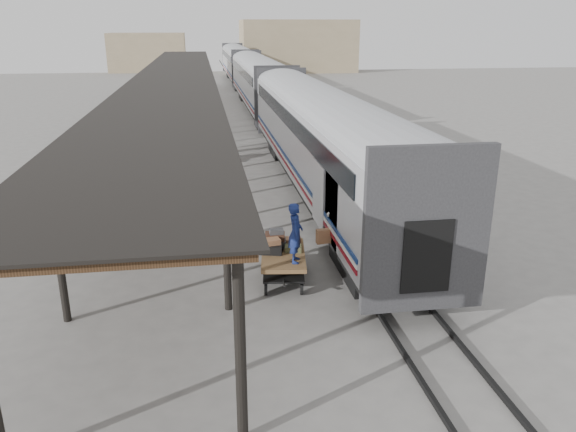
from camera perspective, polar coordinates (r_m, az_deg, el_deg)
The scene contains 11 objects.
ground at distance 17.07m, azimuth -1.84°, elevation -5.94°, with size 160.00×160.00×0.00m, color slate.
train at distance 49.65m, azimuth -2.98°, elevation 13.63°, with size 3.45×76.01×4.01m.
canopy at distance 39.56m, azimuth -11.32°, elevation 13.90°, with size 4.90×64.30×4.15m.
rails at distance 50.16m, azimuth -2.94°, elevation 10.66°, with size 1.54×150.00×0.12m.
building_far at distance 94.78m, azimuth 0.94°, elevation 16.90°, with size 18.00×10.00×8.00m, color tan.
building_left at distance 97.83m, azimuth -14.05°, elevation 15.84°, with size 12.00×8.00×6.00m, color tan.
baggage_cart at distance 16.44m, azimuth -0.48°, elevation -4.46°, with size 1.55×2.54×0.86m.
suitcase_stack at distance 16.59m, azimuth -1.06°, elevation -2.75°, with size 1.37×1.10×0.57m.
luggage_tug at distance 30.60m, azimuth -9.18°, elevation 6.19°, with size 1.36×1.67×1.28m.
porter at distance 15.48m, azimuth 0.77°, elevation -1.72°, with size 0.62×0.41×1.71m, color navy.
pedestrian at distance 32.49m, azimuth -9.04°, elevation 7.58°, with size 1.11×0.46×1.90m, color black.
Camera 1 is at (-1.81, -15.40, 7.14)m, focal length 35.00 mm.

